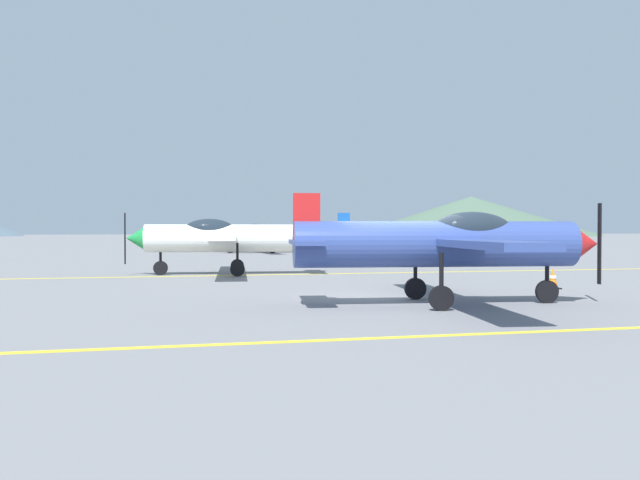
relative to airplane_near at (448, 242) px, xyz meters
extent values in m
plane|color=slate|center=(-0.95, 0.84, -1.40)|extent=(400.00, 400.00, 0.00)
cube|color=yellow|center=(-0.95, -3.79, -1.39)|extent=(80.00, 0.16, 0.01)
cube|color=yellow|center=(-0.95, 9.80, -1.39)|extent=(80.00, 0.16, 0.01)
cylinder|color=#33478C|center=(-0.28, 0.03, -0.04)|extent=(6.45, 1.74, 1.03)
cone|color=red|center=(3.22, -0.36, -0.04)|extent=(0.75, 0.94, 0.88)
cube|color=black|center=(3.59, -0.40, -0.04)|extent=(0.05, 0.12, 1.87)
ellipsoid|color=#1E2833|center=(0.56, -0.06, 0.27)|extent=(1.96, 1.05, 0.84)
cube|color=#33478C|center=(0.10, -0.01, 0.01)|extent=(1.95, 8.31, 0.15)
cube|color=#33478C|center=(-3.16, 0.36, 0.01)|extent=(0.93, 2.50, 0.09)
cube|color=red|center=(-3.16, 0.36, 0.52)|extent=(0.60, 0.18, 1.12)
cylinder|color=black|center=(2.33, -0.26, -0.67)|extent=(0.09, 0.09, 0.94)
cylinder|color=black|center=(2.33, -0.26, -1.14)|extent=(0.53, 0.17, 0.52)
cylinder|color=black|center=(-0.58, -0.97, -0.67)|extent=(0.09, 0.09, 0.94)
cylinder|color=black|center=(-0.58, -0.97, -1.14)|extent=(0.53, 0.17, 0.52)
cylinder|color=black|center=(-0.35, 1.08, -0.67)|extent=(0.09, 0.09, 0.94)
cylinder|color=black|center=(-0.35, 1.08, -1.14)|extent=(0.53, 0.17, 0.52)
cylinder|color=white|center=(-4.00, 10.35, -0.04)|extent=(6.44, 1.56, 1.03)
cone|color=#1E8C3F|center=(-7.50, 10.64, -0.04)|extent=(0.73, 0.93, 0.88)
cube|color=black|center=(-7.87, 10.67, -0.04)|extent=(0.05, 0.12, 1.87)
ellipsoid|color=#1E2833|center=(-4.84, 10.42, 0.27)|extent=(1.94, 1.00, 0.84)
cube|color=white|center=(-4.37, 10.38, 0.01)|extent=(1.72, 8.31, 0.15)
cube|color=white|center=(-1.10, 10.10, 0.01)|extent=(0.86, 2.48, 0.09)
cube|color=#1E8C3F|center=(-1.10, 10.10, 0.52)|extent=(0.60, 0.16, 1.12)
cylinder|color=black|center=(-6.61, 10.57, -0.67)|extent=(0.09, 0.09, 0.94)
cylinder|color=black|center=(-6.61, 10.57, -1.14)|extent=(0.53, 0.16, 0.52)
cylinder|color=black|center=(-3.72, 11.36, -0.67)|extent=(0.09, 0.09, 0.94)
cylinder|color=black|center=(-3.72, 11.36, -1.14)|extent=(0.53, 0.16, 0.52)
cylinder|color=black|center=(-3.90, 9.30, -0.67)|extent=(0.09, 0.09, 0.94)
cylinder|color=black|center=(-3.90, 9.30, -1.14)|extent=(0.53, 0.16, 0.52)
cylinder|color=silver|center=(4.62, 16.23, -0.04)|extent=(6.46, 2.10, 1.03)
cone|color=blue|center=(8.08, 16.82, -0.04)|extent=(0.80, 0.98, 0.88)
cube|color=black|center=(8.45, 16.89, -0.04)|extent=(0.06, 0.12, 1.87)
ellipsoid|color=#1E2833|center=(5.45, 16.37, 0.27)|extent=(1.99, 1.15, 0.84)
cube|color=silver|center=(4.99, 16.29, 0.01)|extent=(2.42, 8.30, 0.15)
cube|color=silver|center=(1.76, 15.73, 0.01)|extent=(1.06, 2.51, 0.09)
cube|color=blue|center=(1.76, 15.73, 0.52)|extent=(0.60, 0.21, 1.12)
cylinder|color=black|center=(7.21, 16.67, -0.67)|extent=(0.09, 0.09, 0.94)
cylinder|color=black|center=(7.21, 16.67, -1.14)|extent=(0.54, 0.20, 0.52)
cylinder|color=black|center=(4.61, 15.18, -0.67)|extent=(0.09, 0.09, 0.94)
cylinder|color=black|center=(4.61, 15.18, -1.14)|extent=(0.54, 0.20, 0.52)
cylinder|color=black|center=(4.26, 17.21, -0.67)|extent=(0.09, 0.09, 0.94)
cylinder|color=black|center=(4.26, 17.21, -1.14)|extent=(0.54, 0.20, 0.52)
cylinder|color=silver|center=(0.10, 31.25, -0.04)|extent=(6.44, 1.54, 1.03)
cone|color=red|center=(-3.40, 30.97, -0.04)|extent=(0.72, 0.93, 0.88)
cube|color=black|center=(-3.77, 30.94, -0.04)|extent=(0.05, 0.12, 1.87)
ellipsoid|color=#1E2833|center=(-0.74, 31.18, 0.27)|extent=(1.94, 0.99, 0.84)
cube|color=silver|center=(-0.27, 31.22, 0.01)|extent=(1.69, 8.30, 0.15)
cube|color=silver|center=(3.00, 31.48, 0.01)|extent=(0.85, 2.48, 0.09)
cube|color=red|center=(3.00, 31.48, 0.52)|extent=(0.60, 0.16, 1.12)
cylinder|color=black|center=(-2.51, 31.04, -0.67)|extent=(0.09, 0.09, 0.94)
cylinder|color=black|center=(-2.51, 31.04, -1.14)|extent=(0.53, 0.15, 0.52)
cylinder|color=black|center=(0.21, 32.29, -0.67)|extent=(0.09, 0.09, 0.94)
cylinder|color=black|center=(0.21, 32.29, -1.14)|extent=(0.53, 0.15, 0.52)
cylinder|color=black|center=(0.37, 30.24, -0.67)|extent=(0.09, 0.09, 0.94)
cylinder|color=black|center=(0.37, 30.24, -1.14)|extent=(0.53, 0.15, 0.52)
cube|color=white|center=(12.21, 35.05, -0.70)|extent=(4.39, 2.02, 0.75)
cube|color=black|center=(12.36, 35.05, -0.05)|extent=(2.49, 1.70, 0.55)
cylinder|color=black|center=(10.75, 35.87, -1.08)|extent=(0.65, 0.25, 0.64)
cylinder|color=black|center=(10.84, 34.07, -1.08)|extent=(0.65, 0.25, 0.64)
cylinder|color=black|center=(13.58, 36.02, -1.08)|extent=(0.65, 0.25, 0.64)
cylinder|color=black|center=(13.68, 34.22, -1.08)|extent=(0.65, 0.25, 0.64)
cube|color=black|center=(4.43, 2.70, -1.38)|extent=(0.36, 0.36, 0.04)
cone|color=orange|center=(4.43, 2.70, -1.08)|extent=(0.29, 0.29, 0.55)
cylinder|color=white|center=(4.43, 2.70, -1.06)|extent=(0.20, 0.20, 0.08)
cone|color=#4C6651|center=(71.05, 142.01, 3.94)|extent=(66.67, 66.67, 10.68)
camera|label=1|loc=(-5.82, -12.87, 0.29)|focal=34.59mm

